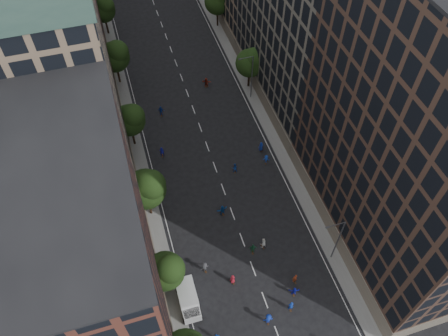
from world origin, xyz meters
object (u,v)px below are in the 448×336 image
skater_1 (291,306)px  streetlamp_far (251,75)px  cargo_van (188,299)px  streetlamp_near (337,239)px

skater_1 → streetlamp_far: bearing=-95.7°
streetlamp_far → cargo_van: (-19.67, -33.59, -3.73)m
streetlamp_near → cargo_van: (-19.67, -0.59, -3.73)m
streetlamp_near → cargo_van: size_ratio=1.76×
streetlamp_far → cargo_van: bearing=-120.3°
streetlamp_near → skater_1: (-7.75, -4.96, -4.22)m
streetlamp_near → cargo_van: 20.03m
streetlamp_near → cargo_van: bearing=-178.3°
streetlamp_near → skater_1: 10.12m
streetlamp_near → skater_1: bearing=-147.4°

